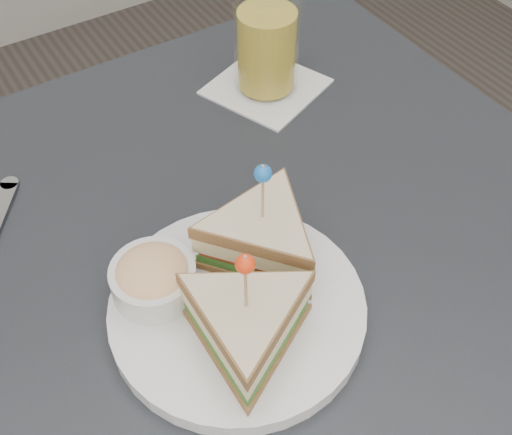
# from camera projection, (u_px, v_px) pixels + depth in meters

# --- Properties ---
(table) EXTENTS (0.80, 0.80, 0.75)m
(table) POSITION_uv_depth(u_px,v_px,m) (253.00, 302.00, 0.71)
(table) COLOR black
(table) RESTS_ON ground
(plate_meal) EXTENTS (0.27, 0.26, 0.14)m
(plate_meal) POSITION_uv_depth(u_px,v_px,m) (241.00, 285.00, 0.58)
(plate_meal) COLOR silver
(plate_meal) RESTS_ON table
(drink_set) EXTENTS (0.17, 0.17, 0.17)m
(drink_set) POSITION_uv_depth(u_px,v_px,m) (267.00, 39.00, 0.79)
(drink_set) COLOR silver
(drink_set) RESTS_ON table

